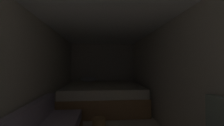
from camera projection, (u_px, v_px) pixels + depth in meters
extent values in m
cube|color=beige|center=(103.00, 71.00, 5.29)|extent=(2.44, 0.05, 2.08)
cube|color=beige|center=(38.00, 78.00, 2.49)|extent=(0.05, 5.37, 2.08)
cube|color=beige|center=(167.00, 77.00, 2.69)|extent=(0.05, 5.37, 2.08)
cube|color=white|center=(105.00, 20.00, 2.61)|extent=(2.44, 5.37, 0.05)
cube|color=#9E7247|center=(103.00, 100.00, 4.20)|extent=(2.22, 2.01, 0.45)
cube|color=beige|center=(103.00, 89.00, 4.20)|extent=(2.18, 1.97, 0.23)
ellipsoid|color=white|center=(89.00, 79.00, 4.96)|extent=(0.55, 0.32, 0.18)
cylinder|color=olive|center=(99.00, 123.00, 2.80)|extent=(0.27, 0.27, 0.20)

